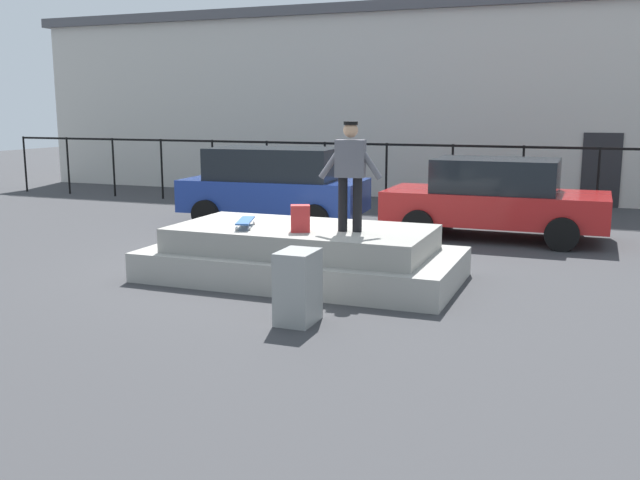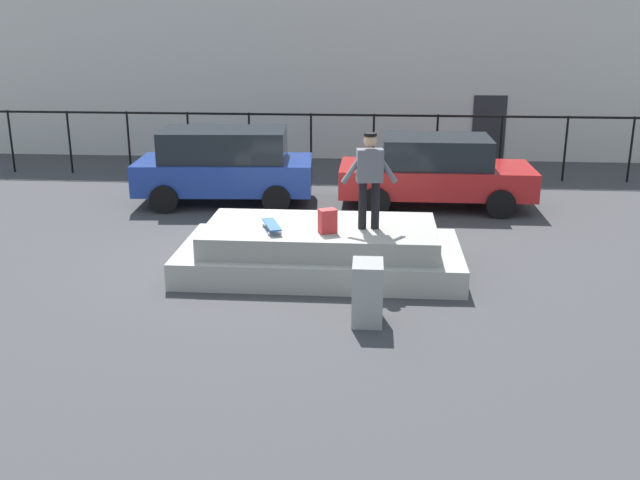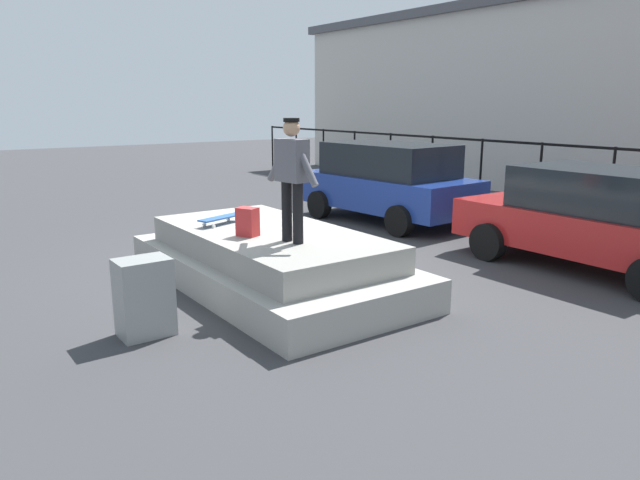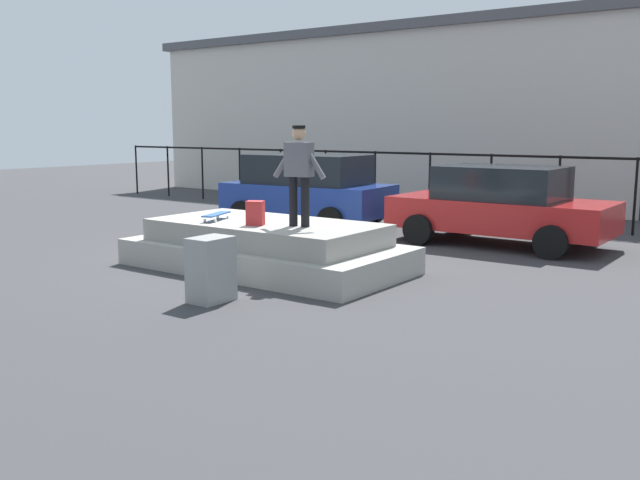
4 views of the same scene
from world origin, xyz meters
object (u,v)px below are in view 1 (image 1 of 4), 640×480
(car_red_sedan_mid, at_px, (495,197))
(utility_box, at_px, (298,287))
(skateboarder, at_px, (350,169))
(skateboard, at_px, (245,221))
(backpack, at_px, (300,218))
(car_blue_hatchback_near, at_px, (275,184))

(car_red_sedan_mid, xyz_separation_m, utility_box, (-1.47, -6.94, -0.38))
(skateboarder, relative_size, skateboard, 2.00)
(skateboard, height_order, backpack, backpack)
(skateboarder, height_order, backpack, skateboarder)
(car_blue_hatchback_near, bearing_deg, utility_box, -63.06)
(skateboard, distance_m, utility_box, 2.48)
(skateboarder, bearing_deg, backpack, -155.65)
(skateboard, height_order, utility_box, skateboard)
(backpack, bearing_deg, car_blue_hatchback_near, -86.53)
(car_blue_hatchback_near, bearing_deg, car_red_sedan_mid, 0.91)
(skateboard, bearing_deg, utility_box, -47.60)
(car_blue_hatchback_near, relative_size, car_red_sedan_mid, 0.95)
(car_blue_hatchback_near, height_order, utility_box, car_blue_hatchback_near)
(backpack, xyz_separation_m, car_blue_hatchback_near, (-2.79, 5.11, -0.10))
(skateboarder, xyz_separation_m, utility_box, (0.02, -2.05, -1.31))
(backpack, xyz_separation_m, utility_box, (0.70, -1.75, -0.57))
(skateboarder, bearing_deg, skateboard, -171.12)
(skateboarder, distance_m, skateboard, 1.84)
(skateboarder, height_order, car_blue_hatchback_near, skateboarder)
(skateboard, xyz_separation_m, car_red_sedan_mid, (3.11, 5.14, -0.09))
(skateboarder, height_order, utility_box, skateboarder)
(skateboard, distance_m, car_red_sedan_mid, 6.01)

